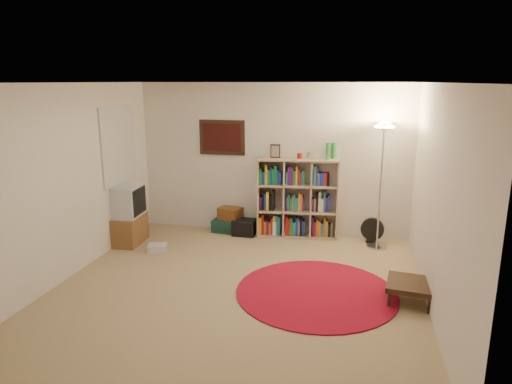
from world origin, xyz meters
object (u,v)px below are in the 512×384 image
at_px(bookshelf, 296,199).
at_px(tv_stand, 127,215).
at_px(floor_fan, 372,231).
at_px(floor_lamp, 383,145).
at_px(suitcase, 234,225).
at_px(side_table, 411,285).

distance_m(bookshelf, tv_stand, 2.73).
bearing_deg(floor_fan, tv_stand, -158.07).
height_order(bookshelf, tv_stand, bookshelf).
xyz_separation_m(bookshelf, floor_lamp, (1.31, -0.28, 0.97)).
relative_size(floor_lamp, suitcase, 2.74).
xyz_separation_m(floor_lamp, tv_stand, (-3.87, -0.65, -1.15)).
relative_size(bookshelf, floor_lamp, 0.81).
height_order(bookshelf, floor_lamp, floor_lamp).
bearing_deg(bookshelf, suitcase, 173.81).
relative_size(bookshelf, floor_fan, 3.77).
xyz_separation_m(floor_lamp, side_table, (0.32, -1.77, -1.40)).
height_order(bookshelf, suitcase, bookshelf).
xyz_separation_m(bookshelf, suitcase, (-1.07, -0.01, -0.53)).
bearing_deg(bookshelf, tv_stand, -166.57).
xyz_separation_m(floor_fan, suitcase, (-2.31, 0.09, -0.10)).
distance_m(bookshelf, floor_lamp, 1.66).
distance_m(floor_fan, suitcase, 2.31).
distance_m(suitcase, side_table, 3.39).
bearing_deg(tv_stand, bookshelf, 16.34).
bearing_deg(bookshelf, floor_lamp, -18.70).
relative_size(bookshelf, tv_stand, 1.66).
bearing_deg(floor_lamp, tv_stand, -170.42).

